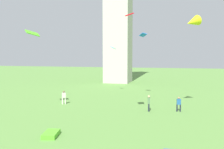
% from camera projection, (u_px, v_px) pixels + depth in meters
% --- Properties ---
extents(person_0, '(0.50, 0.32, 1.65)m').
position_uv_depth(person_0, '(179.00, 103.00, 26.11)').
color(person_0, '#1E2333').
rests_on(person_0, ground_plane).
extents(person_1, '(0.33, 0.55, 1.78)m').
position_uv_depth(person_1, '(149.00, 102.00, 26.28)').
color(person_1, '#1E2333').
rests_on(person_1, ground_plane).
extents(person_2, '(0.50, 0.50, 1.72)m').
position_uv_depth(person_2, '(64.00, 97.00, 30.18)').
color(person_2, silver).
rests_on(person_2, ground_plane).
extents(kite_flying_0, '(1.57, 1.78, 0.82)m').
position_uv_depth(kite_flying_0, '(32.00, 33.00, 25.90)').
color(kite_flying_0, '#52C320').
extents(kite_flying_3, '(2.17, 2.13, 1.59)m').
position_uv_depth(kite_flying_3, '(192.00, 22.00, 26.09)').
color(kite_flying_3, '#CCD316').
extents(kite_flying_4, '(0.93, 0.92, 0.47)m').
position_uv_depth(kite_flying_4, '(113.00, 48.00, 38.36)').
color(kite_flying_4, '#35E1D1').
extents(kite_flying_5, '(1.07, 1.27, 0.53)m').
position_uv_depth(kite_flying_5, '(129.00, 14.00, 21.81)').
color(kite_flying_5, red).
extents(kite_flying_8, '(1.27, 1.26, 0.57)m').
position_uv_depth(kite_flying_8, '(143.00, 35.00, 34.21)').
color(kite_flying_8, blue).
extents(kite_bundle_2, '(1.40, 1.92, 0.35)m').
position_uv_depth(kite_bundle_2, '(51.00, 134.00, 18.05)').
color(kite_bundle_2, '#56B22B').
rests_on(kite_bundle_2, ground_plane).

